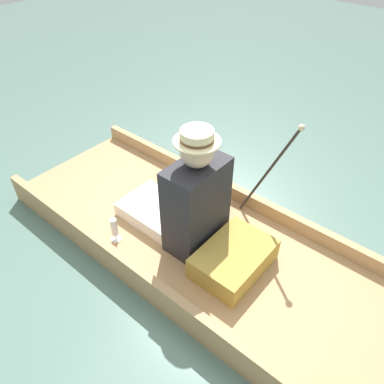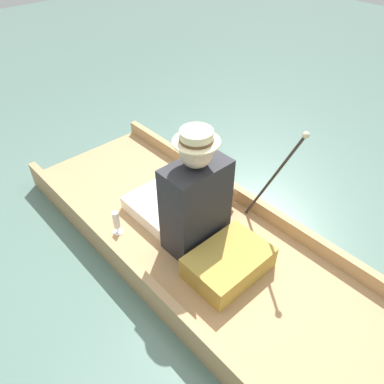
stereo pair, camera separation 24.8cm
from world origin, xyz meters
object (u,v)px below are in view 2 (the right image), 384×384
Objects in this scene: seated_person at (188,200)px; walking_cane at (277,172)px; teddy_bear at (225,194)px; wine_glass at (116,221)px.

seated_person is 0.64m from walking_cane.
teddy_bear is 0.52m from walking_cane.
seated_person is 0.44m from teddy_bear.
seated_person reaches higher than wine_glass.
teddy_bear is at bearing 106.34° from walking_cane.
seated_person reaches higher than walking_cane.
walking_cane is (0.88, -0.72, 0.41)m from wine_glass.
wine_glass is (-0.77, 0.36, -0.05)m from teddy_bear.
teddy_bear is (0.40, 0.01, -0.18)m from seated_person.
teddy_bear is at bearing -25.01° from wine_glass.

